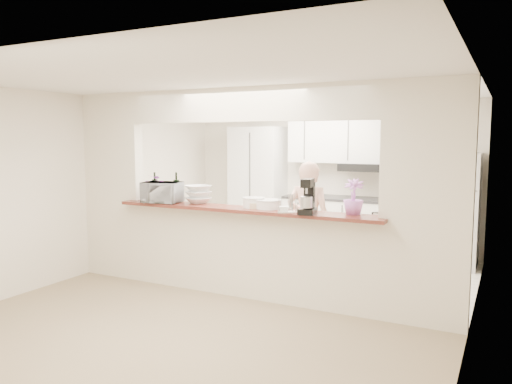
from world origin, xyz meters
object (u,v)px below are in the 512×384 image
Objects in this scene: stand_mixer at (308,198)px; refrigerator at (452,210)px; toaster_oven at (162,192)px; person at (308,224)px.

refrigerator is at bearing 66.67° from stand_mixer.
refrigerator is 4.24m from toaster_oven.
refrigerator is at bearing 28.79° from toaster_oven.
stand_mixer is (2.00, -0.04, 0.04)m from toaster_oven.
person reaches higher than toaster_oven.
stand_mixer is at bearing 108.29° from person.
person is at bearing 110.44° from stand_mixer.
toaster_oven is 1.93m from person.
stand_mixer is at bearing -12.95° from toaster_oven.
stand_mixer reaches higher than toaster_oven.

